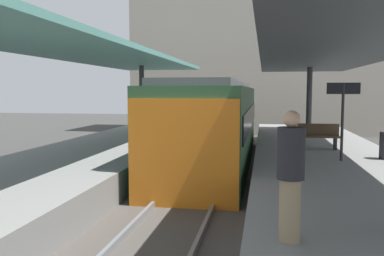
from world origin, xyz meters
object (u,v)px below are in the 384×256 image
at_px(platform_sign, 343,104).
at_px(passenger_near_bench, 291,174).
at_px(platform_bench, 318,135).
at_px(commuter_train, 214,124).

height_order(platform_sign, passenger_near_bench, platform_sign).
bearing_deg(platform_sign, platform_bench, 98.37).
bearing_deg(platform_sign, passenger_near_bench, -105.25).
bearing_deg(platform_bench, platform_sign, -81.63).
distance_m(platform_bench, platform_sign, 2.66).
xyz_separation_m(commuter_train, passenger_near_bench, (2.22, -9.99, 0.17)).
distance_m(platform_sign, passenger_near_bench, 7.00).
relative_size(platform_bench, platform_sign, 0.63).
bearing_deg(platform_bench, passenger_near_bench, -99.27).
bearing_deg(commuter_train, platform_bench, -13.81).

